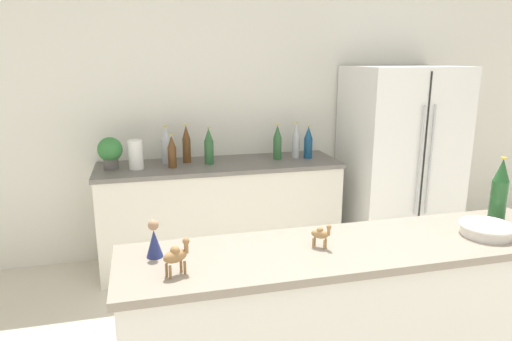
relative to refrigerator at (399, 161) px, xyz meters
The scene contains 18 objects.
wall_back 1.50m from the refrigerator, 163.06° to the left, with size 8.00×0.06×2.55m.
back_counter 1.70m from the refrigerator, behind, with size 2.03×0.63×0.90m.
refrigerator is the anchor object (origin of this frame).
bar_counter 2.38m from the refrigerator, 125.95° to the right, with size 2.08×0.51×0.96m.
potted_plant 2.53m from the refrigerator, behind, with size 0.19×0.19×0.26m.
paper_towel_roll 2.33m from the refrigerator, behind, with size 0.11×0.11×0.23m.
back_bottle_0 2.10m from the refrigerator, behind, with size 0.08×0.08×0.32m.
back_bottle_1 1.75m from the refrigerator, behind, with size 0.08×0.08×0.31m.
back_bottle_2 0.88m from the refrigerator, behind, with size 0.07×0.07×0.29m.
back_bottle_3 2.05m from the refrigerator, behind, with size 0.07×0.07×0.27m.
back_bottle_4 0.99m from the refrigerator, behind, with size 0.07×0.07×0.32m.
back_bottle_5 1.15m from the refrigerator, behind, with size 0.07×0.07×0.31m.
back_bottle_6 1.93m from the refrigerator, behind, with size 0.07×0.07×0.33m.
wine_bottle 1.89m from the refrigerator, 106.83° to the right, with size 0.08×0.08×0.33m.
fruit_bowl 2.10m from the refrigerator, 110.84° to the right, with size 0.25×0.25×0.06m.
camel_figurine 2.46m from the refrigerator, 129.17° to the right, with size 0.09×0.08×0.11m.
camel_figurine_second 2.96m from the refrigerator, 137.33° to the right, with size 0.11×0.09×0.14m.
wise_man_figurine_crimson 2.90m from the refrigerator, 141.06° to the right, with size 0.07×0.07×0.16m.
Camera 1 is at (-0.90, -1.31, 1.77)m, focal length 32.00 mm.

